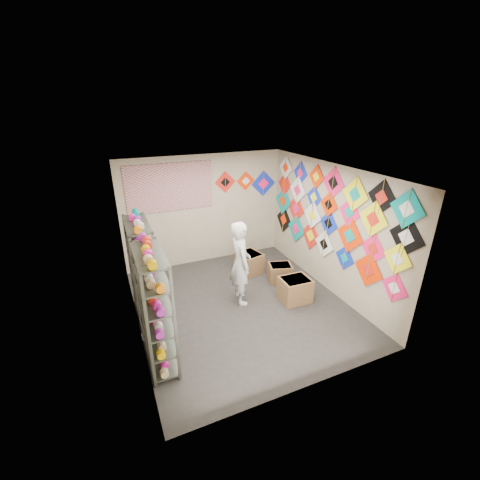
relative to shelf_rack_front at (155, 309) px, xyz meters
name	(u,v)px	position (x,y,z in m)	size (l,w,h in m)	color
ground	(241,305)	(1.78, 0.85, -0.95)	(4.50, 4.50, 0.00)	#2A2725
room_walls	(242,230)	(1.78, 0.85, 0.69)	(4.50, 4.50, 4.50)	tan
shelf_rack_front	(155,309)	(0.00, 0.00, 0.00)	(0.40, 1.10, 1.90)	#4C5147
shelf_rack_back	(143,271)	(0.00, 1.30, 0.00)	(0.40, 1.10, 1.90)	#4C5147
string_spools	(148,283)	(0.00, 0.65, 0.10)	(0.12, 2.36, 0.12)	#FD23AB
kite_wall_display	(328,216)	(3.76, 0.88, 0.68)	(0.06, 4.36, 2.06)	#FF1A62
back_wall_kites	(248,183)	(2.95, 3.09, 0.98)	(1.66, 0.02, 0.74)	red
poster	(170,188)	(0.98, 3.08, 1.05)	(2.00, 0.01, 1.10)	#704698
shopkeeper	(241,263)	(1.83, 1.01, -0.08)	(0.49, 0.68, 1.74)	silver
carton_a	(295,289)	(2.86, 0.57, -0.70)	(0.60, 0.50, 0.50)	brown
carton_b	(280,273)	(2.98, 1.37, -0.74)	(0.50, 0.41, 0.41)	brown
carton_c	(249,263)	(2.52, 2.05, -0.71)	(0.51, 0.56, 0.49)	brown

